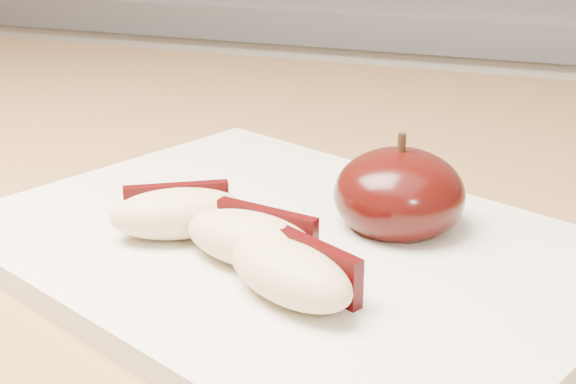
% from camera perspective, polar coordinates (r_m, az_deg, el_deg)
% --- Properties ---
extents(back_cabinet, '(2.40, 0.62, 0.94)m').
position_cam_1_polar(back_cabinet, '(1.33, 15.87, -6.66)').
color(back_cabinet, silver).
rests_on(back_cabinet, ground).
extents(cutting_board, '(0.38, 0.33, 0.01)m').
position_cam_1_polar(cutting_board, '(0.41, 0.00, -4.08)').
color(cutting_board, silver).
rests_on(cutting_board, island_counter).
extents(apple_half, '(0.07, 0.07, 0.06)m').
position_cam_1_polar(apple_half, '(0.42, 7.90, -0.17)').
color(apple_half, black).
rests_on(apple_half, cutting_board).
extents(apple_wedge_a, '(0.08, 0.06, 0.02)m').
position_cam_1_polar(apple_wedge_a, '(0.41, -7.82, -1.45)').
color(apple_wedge_a, tan).
rests_on(apple_wedge_a, cutting_board).
extents(apple_wedge_b, '(0.07, 0.05, 0.02)m').
position_cam_1_polar(apple_wedge_b, '(0.38, -2.54, -3.31)').
color(apple_wedge_b, tan).
rests_on(apple_wedge_b, cutting_board).
extents(apple_wedge_c, '(0.08, 0.06, 0.02)m').
position_cam_1_polar(apple_wedge_c, '(0.35, 0.32, -5.71)').
color(apple_wedge_c, tan).
rests_on(apple_wedge_c, cutting_board).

